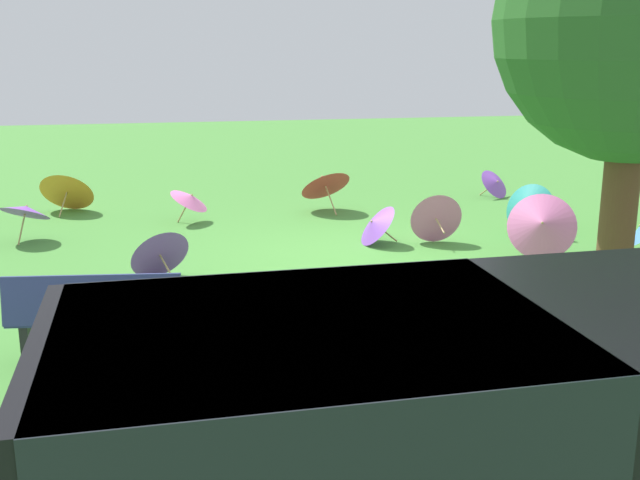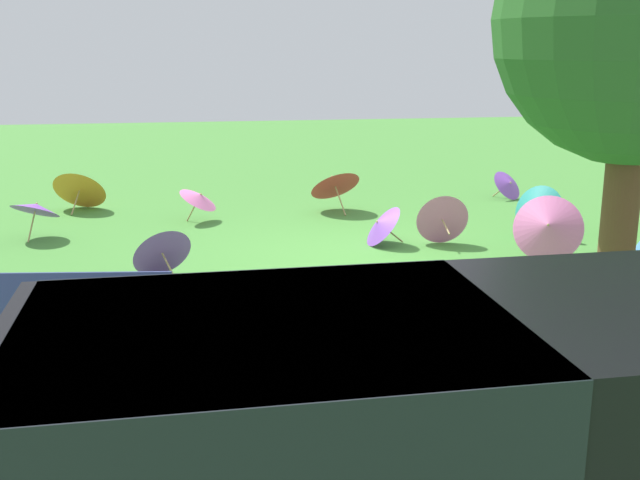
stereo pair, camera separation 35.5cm
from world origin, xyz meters
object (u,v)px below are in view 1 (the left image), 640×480
at_px(parasol_purple_1, 496,183).
at_px(parasol_orange_0, 68,188).
at_px(van_dark, 441,417).
at_px(parasol_red_1, 324,181).
at_px(parasol_purple_2, 158,251).
at_px(park_bench, 97,316).
at_px(parasol_pink_0, 542,225).
at_px(parasol_pink_1, 190,198).
at_px(shade_tree, 637,23).
at_px(parasol_pink_2, 435,216).
at_px(parasol_purple_6, 26,210).
at_px(parasol_teal_0, 527,209).
at_px(parasol_purple_4, 375,224).

distance_m(parasol_purple_1, parasol_orange_0, 8.02).
distance_m(van_dark, parasol_red_1, 9.66).
relative_size(van_dark, parasol_purple_2, 5.03).
distance_m(park_bench, parasol_pink_0, 6.37).
distance_m(van_dark, parasol_purple_1, 11.24).
xyz_separation_m(park_bench, parasol_pink_1, (-1.08, -5.74, -0.04)).
bearing_deg(parasol_pink_0, shade_tree, 83.64).
distance_m(parasol_red_1, parasol_pink_2, 2.77).
height_order(parasol_red_1, parasol_purple_6, parasol_red_1).
bearing_deg(parasol_teal_0, parasol_orange_0, -24.67).
xyz_separation_m(parasol_pink_1, parasol_orange_0, (2.10, -1.35, 0.00)).
bearing_deg(van_dark, parasol_purple_6, -66.96).
bearing_deg(van_dark, parasol_pink_2, -109.62).
relative_size(parasol_purple_1, parasol_purple_2, 0.87).
height_order(parasol_pink_1, parasol_purple_4, parasol_pink_1).
distance_m(park_bench, parasol_pink_2, 5.95).
height_order(park_bench, parasol_pink_0, parasol_pink_0).
bearing_deg(parasol_purple_2, parasol_pink_2, -164.82).
distance_m(parasol_pink_0, parasol_purple_2, 5.27).
bearing_deg(parasol_purple_1, parasol_orange_0, -2.24).
xyz_separation_m(parasol_red_1, parasol_purple_2, (2.91, 3.61, -0.17)).
relative_size(shade_tree, parasol_purple_2, 5.05).
bearing_deg(parasol_pink_2, parasol_orange_0, -30.72).
distance_m(shade_tree, parasol_orange_0, 9.74).
distance_m(parasol_purple_6, parasol_pink_2, 6.16).
height_order(shade_tree, parasol_orange_0, shade_tree).
relative_size(parasol_orange_0, parasol_pink_2, 1.37).
relative_size(parasol_purple_2, parasol_purple_6, 0.92).
relative_size(van_dark, park_bench, 2.81).
height_order(van_dark, parasol_purple_2, van_dark).
height_order(shade_tree, parasol_purple_4, shade_tree).
relative_size(shade_tree, parasol_teal_0, 5.05).
relative_size(park_bench, parasol_pink_2, 2.03).
bearing_deg(shade_tree, parasol_orange_0, -45.19).
bearing_deg(shade_tree, parasol_purple_1, -102.64).
xyz_separation_m(shade_tree, parasol_pink_0, (-0.24, -2.15, -2.66)).
xyz_separation_m(parasol_pink_0, parasol_red_1, (2.36, -3.62, 0.07)).
relative_size(van_dark, shade_tree, 1.00).
bearing_deg(parasol_purple_2, parasol_purple_6, -50.22).
xyz_separation_m(van_dark, parasol_teal_0, (-4.05, -7.12, -0.49)).
bearing_deg(parasol_purple_4, parasol_pink_2, 177.05).
distance_m(park_bench, parasol_red_1, 7.12).
distance_m(parasol_pink_0, parasol_red_1, 4.32).
relative_size(parasol_purple_1, parasol_red_1, 0.72).
height_order(van_dark, parasol_pink_0, van_dark).
bearing_deg(parasol_orange_0, parasol_pink_2, 149.28).
distance_m(van_dark, shade_tree, 5.58).
distance_m(park_bench, shade_tree, 6.20).
distance_m(van_dark, parasol_orange_0, 10.90).
bearing_deg(parasol_purple_4, parasol_red_1, -83.82).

